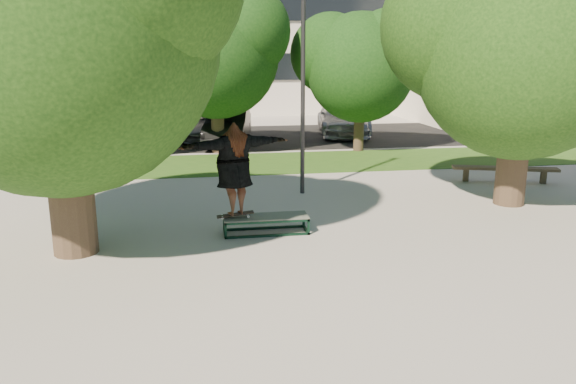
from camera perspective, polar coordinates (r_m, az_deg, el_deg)
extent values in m
plane|color=gray|center=(10.63, 1.19, -6.71)|extent=(120.00, 120.00, 0.00)
cube|color=#234D16|center=(19.84, -0.98, 3.01)|extent=(30.00, 4.00, 0.02)
cube|color=black|center=(26.12, -5.26, 5.55)|extent=(40.00, 8.00, 0.01)
cylinder|color=#38281E|center=(11.24, -21.33, 1.96)|extent=(0.84, 0.84, 3.20)
sphere|color=#13330D|center=(11.05, -22.48, 14.60)|extent=(5.80, 5.80, 5.80)
cylinder|color=#38281E|center=(15.16, 21.96, 4.37)|extent=(0.76, 0.76, 3.00)
sphere|color=#13330D|center=(14.99, 22.76, 12.98)|extent=(5.20, 5.20, 5.20)
sphere|color=#13330D|center=(15.07, 17.02, 15.91)|extent=(3.90, 3.90, 3.90)
cylinder|color=#38281E|center=(21.43, -22.02, 6.58)|extent=(0.44, 0.44, 2.80)
sphere|color=black|center=(21.30, -22.53, 12.07)|extent=(4.40, 4.40, 4.40)
sphere|color=black|center=(22.21, -25.12, 13.28)|extent=(3.30, 3.30, 3.30)
sphere|color=black|center=(20.68, -20.25, 14.38)|extent=(3.08, 3.08, 3.08)
cylinder|color=#38281E|center=(21.91, -7.19, 7.87)|extent=(0.50, 0.50, 3.00)
sphere|color=black|center=(21.80, -7.37, 13.68)|extent=(4.80, 4.80, 4.80)
sphere|color=black|center=(22.52, -10.65, 15.09)|extent=(3.60, 3.60, 3.60)
sphere|color=black|center=(21.41, -4.39, 16.00)|extent=(3.36, 3.36, 3.36)
cylinder|color=#38281E|center=(22.34, 7.24, 7.46)|extent=(0.40, 0.40, 2.60)
sphere|color=black|center=(22.21, 7.39, 12.41)|extent=(4.20, 4.20, 4.20)
sphere|color=black|center=(22.54, 4.33, 13.84)|extent=(3.15, 3.15, 3.15)
sphere|color=black|center=(22.10, 10.19, 14.22)|extent=(2.94, 2.94, 2.94)
cylinder|color=#2D2D30|center=(15.07, 1.52, 11.04)|extent=(0.12, 0.12, 6.00)
cube|color=black|center=(34.73, -9.86, 12.41)|extent=(27.60, 0.12, 1.60)
cube|color=black|center=(34.84, -10.10, 18.17)|extent=(27.60, 0.12, 1.60)
cube|color=silver|center=(37.47, 23.25, 13.14)|extent=(15.00, 10.00, 8.00)
cube|color=#475147|center=(11.97, -2.27, -2.53)|extent=(1.80, 0.60, 0.03)
cylinder|color=white|center=(11.81, -6.66, -2.62)|extent=(0.06, 0.03, 0.06)
cylinder|color=white|center=(11.96, -6.70, -2.41)|extent=(0.06, 0.03, 0.06)
cylinder|color=white|center=(11.84, -4.05, -2.51)|extent=(0.06, 0.03, 0.06)
cylinder|color=white|center=(12.00, -4.12, -2.30)|extent=(0.06, 0.03, 0.06)
cube|color=black|center=(11.89, -5.38, -2.28)|extent=(0.78, 0.20, 0.10)
imported|color=#582A25|center=(11.66, -5.49, 2.35)|extent=(2.46, 1.36, 1.94)
imported|color=#1C5D6A|center=(12.34, -20.15, -0.91)|extent=(0.67, 0.60, 1.54)
cube|color=#483F2B|center=(17.74, 17.62, 1.69)|extent=(0.19, 0.19, 0.40)
cube|color=#483F2B|center=(18.25, 24.52, 1.41)|extent=(0.19, 0.19, 0.40)
cube|color=#483F2B|center=(17.92, 21.18, 2.25)|extent=(3.02, 1.29, 0.08)
imported|color=#A3A3A7|center=(27.11, -22.20, 6.47)|extent=(2.34, 4.57, 1.49)
imported|color=black|center=(23.89, -6.12, 6.63)|extent=(2.39, 4.90, 1.55)
imported|color=#5A5A5F|center=(25.44, -7.86, 6.79)|extent=(3.09, 5.20, 1.35)
imported|color=#A9A8AD|center=(26.98, 5.57, 7.48)|extent=(3.02, 5.70, 1.57)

